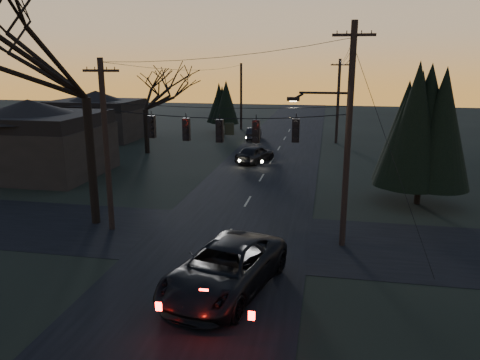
% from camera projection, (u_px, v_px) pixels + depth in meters
% --- Properties ---
extents(main_road, '(8.00, 120.00, 0.02)m').
position_uv_depth(main_road, '(257.00, 185.00, 32.33)').
color(main_road, black).
rests_on(main_road, ground).
extents(cross_road, '(60.00, 7.00, 0.02)m').
position_uv_depth(cross_road, '(227.00, 237.00, 22.82)').
color(cross_road, black).
rests_on(cross_road, ground).
extents(utility_pole_right, '(5.00, 0.30, 10.00)m').
position_uv_depth(utility_pole_right, '(342.00, 245.00, 21.83)').
color(utility_pole_right, black).
rests_on(utility_pole_right, ground).
extents(utility_pole_left, '(1.80, 0.30, 8.50)m').
position_uv_depth(utility_pole_left, '(112.00, 229.00, 23.89)').
color(utility_pole_left, black).
rests_on(utility_pole_left, ground).
extents(utility_pole_far_r, '(1.80, 0.30, 8.50)m').
position_uv_depth(utility_pole_far_r, '(336.00, 143.00, 48.47)').
color(utility_pole_far_r, black).
rests_on(utility_pole_far_r, ground).
extents(utility_pole_far_l, '(0.30, 0.30, 8.00)m').
position_uv_depth(utility_pole_far_l, '(241.00, 129.00, 58.15)').
color(utility_pole_far_l, black).
rests_on(utility_pole_far_l, ground).
extents(span_signal_assembly, '(11.50, 0.44, 1.55)m').
position_uv_depth(span_signal_assembly, '(221.00, 130.00, 21.54)').
color(span_signal_assembly, black).
rests_on(span_signal_assembly, ground).
extents(bare_tree_left, '(10.87, 10.87, 13.16)m').
position_uv_depth(bare_tree_left, '(82.00, 42.00, 22.53)').
color(bare_tree_left, black).
rests_on(bare_tree_left, ground).
extents(evergreen_right, '(4.62, 4.62, 8.01)m').
position_uv_depth(evergreen_right, '(424.00, 127.00, 26.98)').
color(evergreen_right, black).
rests_on(evergreen_right, ground).
extents(bare_tree_dist, '(7.02, 7.02, 8.04)m').
position_uv_depth(bare_tree_dist, '(144.00, 92.00, 41.99)').
color(bare_tree_dist, black).
rests_on(bare_tree_dist, ground).
extents(evergreen_dist, '(3.23, 3.23, 5.41)m').
position_uv_depth(evergreen_dist, '(221.00, 105.00, 54.70)').
color(evergreen_dist, black).
rests_on(evergreen_dist, ground).
extents(house_left_near, '(10.00, 8.00, 5.60)m').
position_uv_depth(house_left_near, '(32.00, 137.00, 34.69)').
color(house_left_near, black).
rests_on(house_left_near, ground).
extents(house_left_far, '(9.00, 7.00, 5.20)m').
position_uv_depth(house_left_far, '(97.00, 115.00, 50.50)').
color(house_left_far, black).
rests_on(house_left_far, ground).
extents(suv_near, '(4.43, 6.93, 1.78)m').
position_uv_depth(suv_near, '(225.00, 269.00, 17.29)').
color(suv_near, black).
rests_on(suv_near, ground).
extents(sedan_oncoming_a, '(3.17, 4.67, 1.48)m').
position_uv_depth(sedan_oncoming_a, '(255.00, 154.00, 39.17)').
color(sedan_oncoming_a, black).
rests_on(sedan_oncoming_a, ground).
extents(sedan_oncoming_b, '(1.63, 4.01, 1.29)m').
position_uv_depth(sedan_oncoming_b, '(254.00, 134.00, 50.38)').
color(sedan_oncoming_b, black).
rests_on(sedan_oncoming_b, ground).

